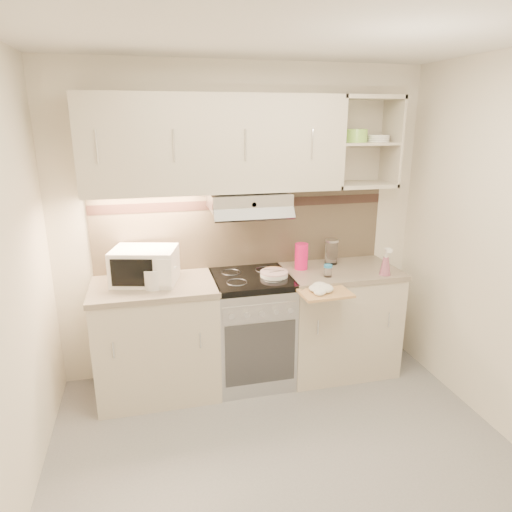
{
  "coord_description": "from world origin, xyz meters",
  "views": [
    {
      "loc": [
        -0.76,
        -2.17,
        2.07
      ],
      "look_at": [
        0.0,
        0.95,
        1.11
      ],
      "focal_mm": 32.0,
      "sensor_mm": 36.0,
      "label": 1
    }
  ],
  "objects_px": {
    "pink_pitcher": "(301,256)",
    "glass_jar": "(331,252)",
    "plate_stack": "(274,274)",
    "spray_bottle": "(386,264)",
    "electric_range": "(252,328)",
    "cutting_board": "(323,291)",
    "microwave": "(145,265)",
    "watering_can": "(154,278)"
  },
  "relations": [
    {
      "from": "pink_pitcher",
      "to": "glass_jar",
      "type": "relative_size",
      "value": 1.01
    },
    {
      "from": "plate_stack",
      "to": "pink_pitcher",
      "type": "height_order",
      "value": "pink_pitcher"
    },
    {
      "from": "pink_pitcher",
      "to": "spray_bottle",
      "type": "xyz_separation_m",
      "value": [
        0.59,
        -0.3,
        -0.02
      ]
    },
    {
      "from": "electric_range",
      "to": "cutting_board",
      "type": "bearing_deg",
      "value": -39.59
    },
    {
      "from": "microwave",
      "to": "glass_jar",
      "type": "distance_m",
      "value": 1.53
    },
    {
      "from": "watering_can",
      "to": "plate_stack",
      "type": "distance_m",
      "value": 0.92
    },
    {
      "from": "electric_range",
      "to": "plate_stack",
      "type": "xyz_separation_m",
      "value": [
        0.17,
        -0.05,
        0.47
      ]
    },
    {
      "from": "microwave",
      "to": "cutting_board",
      "type": "relative_size",
      "value": 1.46
    },
    {
      "from": "glass_jar",
      "to": "cutting_board",
      "type": "distance_m",
      "value": 0.61
    },
    {
      "from": "spray_bottle",
      "to": "cutting_board",
      "type": "xyz_separation_m",
      "value": [
        -0.58,
        -0.15,
        -0.12
      ]
    },
    {
      "from": "electric_range",
      "to": "watering_can",
      "type": "height_order",
      "value": "watering_can"
    },
    {
      "from": "pink_pitcher",
      "to": "spray_bottle",
      "type": "height_order",
      "value": "spray_bottle"
    },
    {
      "from": "pink_pitcher",
      "to": "cutting_board",
      "type": "xyz_separation_m",
      "value": [
        0.01,
        -0.45,
        -0.14
      ]
    },
    {
      "from": "plate_stack",
      "to": "cutting_board",
      "type": "bearing_deg",
      "value": -49.03
    },
    {
      "from": "microwave",
      "to": "glass_jar",
      "type": "xyz_separation_m",
      "value": [
        1.53,
        0.09,
        -0.02
      ]
    },
    {
      "from": "microwave",
      "to": "watering_can",
      "type": "height_order",
      "value": "microwave"
    },
    {
      "from": "microwave",
      "to": "spray_bottle",
      "type": "height_order",
      "value": "microwave"
    },
    {
      "from": "microwave",
      "to": "glass_jar",
      "type": "relative_size",
      "value": 2.52
    },
    {
      "from": "spray_bottle",
      "to": "glass_jar",
      "type": "bearing_deg",
      "value": 139.44
    },
    {
      "from": "electric_range",
      "to": "glass_jar",
      "type": "xyz_separation_m",
      "value": [
        0.73,
        0.15,
        0.56
      ]
    },
    {
      "from": "microwave",
      "to": "glass_jar",
      "type": "height_order",
      "value": "microwave"
    },
    {
      "from": "electric_range",
      "to": "pink_pitcher",
      "type": "xyz_separation_m",
      "value": [
        0.44,
        0.08,
        0.56
      ]
    },
    {
      "from": "electric_range",
      "to": "microwave",
      "type": "bearing_deg",
      "value": 176.08
    },
    {
      "from": "watering_can",
      "to": "cutting_board",
      "type": "xyz_separation_m",
      "value": [
        1.19,
        -0.28,
        -0.11
      ]
    },
    {
      "from": "plate_stack",
      "to": "spray_bottle",
      "type": "bearing_deg",
      "value": -11.23
    },
    {
      "from": "pink_pitcher",
      "to": "spray_bottle",
      "type": "distance_m",
      "value": 0.66
    },
    {
      "from": "spray_bottle",
      "to": "pink_pitcher",
      "type": "bearing_deg",
      "value": 163.48
    },
    {
      "from": "cutting_board",
      "to": "microwave",
      "type": "bearing_deg",
      "value": 158.79
    },
    {
      "from": "spray_bottle",
      "to": "cutting_board",
      "type": "height_order",
      "value": "spray_bottle"
    },
    {
      "from": "microwave",
      "to": "pink_pitcher",
      "type": "height_order",
      "value": "microwave"
    },
    {
      "from": "plate_stack",
      "to": "cutting_board",
      "type": "xyz_separation_m",
      "value": [
        0.28,
        -0.32,
        -0.05
      ]
    },
    {
      "from": "watering_can",
      "to": "cutting_board",
      "type": "bearing_deg",
      "value": -30.56
    },
    {
      "from": "watering_can",
      "to": "glass_jar",
      "type": "xyz_separation_m",
      "value": [
        1.47,
        0.24,
        0.03
      ]
    },
    {
      "from": "plate_stack",
      "to": "spray_bottle",
      "type": "xyz_separation_m",
      "value": [
        0.86,
        -0.17,
        0.07
      ]
    },
    {
      "from": "spray_bottle",
      "to": "cutting_board",
      "type": "relative_size",
      "value": 0.64
    },
    {
      "from": "microwave",
      "to": "electric_range",
      "type": "bearing_deg",
      "value": 10.62
    },
    {
      "from": "microwave",
      "to": "watering_can",
      "type": "xyz_separation_m",
      "value": [
        0.06,
        -0.14,
        -0.05
      ]
    },
    {
      "from": "microwave",
      "to": "watering_can",
      "type": "bearing_deg",
      "value": -53.55
    },
    {
      "from": "electric_range",
      "to": "plate_stack",
      "type": "height_order",
      "value": "plate_stack"
    },
    {
      "from": "microwave",
      "to": "plate_stack",
      "type": "bearing_deg",
      "value": 8.39
    },
    {
      "from": "cutting_board",
      "to": "spray_bottle",
      "type": "bearing_deg",
      "value": 12.39
    },
    {
      "from": "electric_range",
      "to": "plate_stack",
      "type": "bearing_deg",
      "value": -16.3
    }
  ]
}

